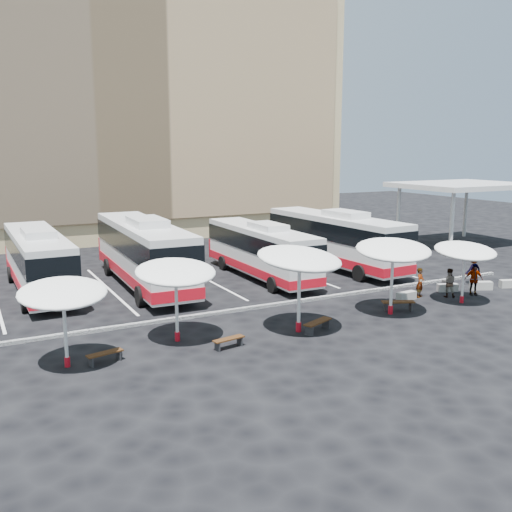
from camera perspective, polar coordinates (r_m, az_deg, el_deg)
name	(u,v)px	position (r m, az deg, el deg)	size (l,w,h in m)	color
ground	(266,310)	(28.93, 1.00, -5.45)	(120.00, 120.00, 0.00)	black
sandstone_building	(106,99)	(57.98, -14.74, 14.94)	(42.00, 18.25, 29.60)	tan
service_canopy	(461,187)	(50.83, 19.84, 6.52)	(10.00, 8.00, 5.20)	silver
curb_divider	(261,306)	(29.33, 0.53, -5.06)	(34.00, 0.25, 0.15)	black
bay_lines	(205,278)	(35.93, -5.12, -2.25)	(24.15, 12.00, 0.01)	white
bus_0	(38,259)	(34.29, -20.97, -0.30)	(2.82, 11.84, 3.75)	silver
bus_1	(143,250)	(34.18, -11.20, 0.55)	(3.39, 13.25, 4.18)	silver
bus_2	(261,249)	(35.69, 0.47, 0.68)	(2.72, 11.28, 3.57)	silver
bus_3	(335,238)	(39.16, 7.89, 1.80)	(3.39, 12.70, 3.99)	silver
sunshade_0	(63,293)	(22.06, -18.76, -3.53)	(3.33, 3.37, 3.36)	silver
sunshade_1	(176,272)	(23.92, -8.04, -1.62)	(3.49, 3.53, 3.52)	silver
sunshade_2	(300,259)	(24.91, 4.37, -0.28)	(4.81, 4.84, 3.90)	silver
sunshade_3	(393,250)	(28.36, 13.56, 0.59)	(4.79, 4.81, 3.78)	silver
sunshade_4	(465,251)	(31.61, 20.18, 0.47)	(3.94, 3.97, 3.28)	silver
wood_bench_0	(105,355)	(22.74, -14.88, -9.53)	(1.45, 0.67, 0.43)	#321B0B
wood_bench_1	(229,340)	(23.58, -2.75, -8.44)	(1.43, 0.61, 0.43)	#321B0B
wood_bench_2	(318,324)	(25.66, 6.19, -6.74)	(1.68, 1.03, 0.50)	#321B0B
wood_bench_3	(398,303)	(29.61, 14.02, -4.62)	(1.66, 1.06, 0.50)	#321B0B
conc_bench_0	(406,296)	(31.82, 14.80, -3.89)	(1.19, 0.40, 0.45)	gray
conc_bench_1	(447,288)	(34.39, 18.60, -3.02)	(1.15, 0.38, 0.43)	gray
conc_bench_2	(481,286)	(35.48, 21.57, -2.77)	(1.25, 0.42, 0.47)	gray
conc_bench_3	(510,284)	(36.68, 24.04, -2.54)	(1.20, 0.40, 0.45)	gray
passenger_0	(420,283)	(32.49, 16.09, -2.58)	(0.59, 0.39, 1.63)	black
passenger_1	(449,283)	(32.98, 18.76, -2.55)	(0.78, 0.61, 1.61)	black
passenger_2	(474,280)	(33.88, 20.93, -2.21)	(1.03, 0.43, 1.76)	black
passenger_3	(473,270)	(36.48, 20.89, -1.29)	(1.16, 0.67, 1.80)	black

